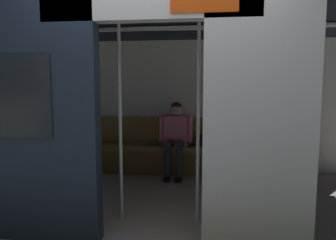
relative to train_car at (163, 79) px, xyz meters
The scene contains 7 objects.
train_car is the anchor object (origin of this frame).
bench_seat 1.65m from the train_car, 93.16° to the right, with size 3.25×0.44×0.48m.
person_seated 1.39m from the train_car, 93.10° to the right, with size 0.55×0.67×1.21m.
handbag 1.66m from the train_car, 113.39° to the right, with size 0.26×0.15×0.17m.
book 1.65m from the train_car, 74.66° to the right, with size 0.15×0.22×0.03m, color #33723F.
grab_pole_door 0.96m from the train_car, 64.72° to the left, with size 0.04×0.04×2.23m, color silver.
grab_pole_far 0.96m from the train_car, 124.97° to the left, with size 0.04×0.04×2.23m, color silver.
Camera 1 is at (-0.52, 2.80, 1.50)m, focal length 33.97 mm.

